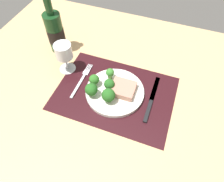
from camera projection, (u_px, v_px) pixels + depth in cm
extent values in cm
cube|color=tan|center=(115.00, 95.00, 82.61)|extent=(140.00, 110.00, 3.00)
cube|color=black|center=(115.00, 93.00, 81.28)|extent=(46.51, 33.35, 0.30)
cylinder|color=silver|center=(115.00, 92.00, 80.52)|extent=(23.20, 23.20, 1.60)
cube|color=tan|center=(123.00, 89.00, 78.69)|extent=(9.39, 8.56, 2.66)
cylinder|color=#5B8942|center=(109.00, 89.00, 79.61)|extent=(1.86, 1.86, 1.29)
sphere|color=#235B1E|center=(109.00, 85.00, 77.68)|extent=(4.13, 4.13, 4.13)
cylinder|color=#6B994C|center=(95.00, 83.00, 81.27)|extent=(1.49, 1.49, 1.41)
sphere|color=#2D6B23|center=(94.00, 79.00, 79.32)|extent=(4.06, 4.06, 4.06)
cylinder|color=#5B8942|center=(109.00, 100.00, 76.39)|extent=(1.96, 1.96, 1.51)
sphere|color=#235B1E|center=(108.00, 95.00, 74.04)|extent=(5.09, 5.09, 5.09)
cylinder|color=#6B994C|center=(92.00, 94.00, 77.92)|extent=(1.31, 1.31, 1.58)
sphere|color=#235B1E|center=(91.00, 89.00, 75.63)|extent=(4.84, 4.84, 4.84)
cylinder|color=#5B8942|center=(110.00, 76.00, 82.92)|extent=(1.90, 1.90, 1.97)
sphere|color=#387A2D|center=(110.00, 72.00, 80.98)|extent=(3.36, 3.36, 3.36)
cube|color=silver|center=(78.00, 86.00, 82.97)|extent=(1.00, 13.00, 0.50)
cube|color=silver|center=(86.00, 72.00, 87.32)|extent=(2.40, 2.60, 0.40)
cube|color=silver|center=(87.00, 67.00, 89.23)|extent=(0.30, 3.60, 0.35)
cube|color=silver|center=(88.00, 67.00, 89.10)|extent=(0.30, 3.60, 0.35)
cube|color=silver|center=(90.00, 68.00, 88.98)|extent=(0.30, 3.60, 0.35)
cube|color=silver|center=(91.00, 68.00, 88.86)|extent=(0.30, 3.60, 0.35)
cube|color=black|center=(148.00, 111.00, 75.68)|extent=(1.40, 10.00, 0.80)
cube|color=silver|center=(155.00, 88.00, 82.28)|extent=(1.80, 13.00, 0.30)
cylinder|color=#143819|center=(56.00, 33.00, 89.74)|extent=(7.40, 7.40, 18.31)
cylinder|color=black|center=(56.00, 35.00, 90.48)|extent=(7.55, 7.55, 6.41)
cylinder|color=#143819|center=(48.00, 5.00, 79.11)|extent=(2.98, 2.98, 8.13)
cylinder|color=silver|center=(68.00, 68.00, 89.20)|extent=(7.04, 7.04, 0.40)
cylinder|color=silver|center=(66.00, 63.00, 86.30)|extent=(0.80, 0.80, 6.81)
cylinder|color=silver|center=(63.00, 51.00, 81.08)|extent=(7.03, 7.03, 6.15)
cylinder|color=#560C19|center=(64.00, 55.00, 82.62)|extent=(6.19, 6.19, 2.33)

